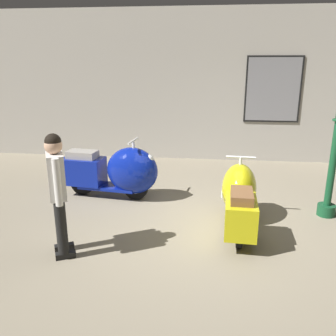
{
  "coord_description": "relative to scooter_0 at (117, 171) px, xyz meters",
  "views": [
    {
      "loc": [
        -0.0,
        -4.65,
        2.38
      ],
      "look_at": [
        -0.63,
        0.86,
        0.69
      ],
      "focal_mm": 37.58,
      "sensor_mm": 36.0,
      "label": 1
    }
  ],
  "objects": [
    {
      "name": "visitor_0",
      "position": [
        -0.21,
        -1.99,
        0.42
      ],
      "size": [
        0.36,
        0.49,
        1.58
      ],
      "rotation": [
        0.0,
        0.0,
        0.46
      ],
      "color": "black",
      "rests_on": "ground"
    },
    {
      "name": "scooter_1",
      "position": [
        2.08,
        -0.9,
        -0.04
      ],
      "size": [
        0.57,
        1.66,
        1.0
      ],
      "rotation": [
        0.0,
        0.0,
        1.52
      ],
      "color": "black",
      "rests_on": "ground"
    },
    {
      "name": "showroom_back_wall",
      "position": [
        1.75,
        2.91,
        1.29
      ],
      "size": [
        18.0,
        0.63,
        3.58
      ],
      "color": "#ADA89E",
      "rests_on": "ground"
    },
    {
      "name": "scooter_0",
      "position": [
        0.0,
        0.0,
        0.0
      ],
      "size": [
        1.83,
        0.73,
        1.09
      ],
      "rotation": [
        0.0,
        0.0,
        -0.13
      ],
      "color": "black",
      "rests_on": "ground"
    },
    {
      "name": "ground_plane",
      "position": [
        1.58,
        -1.18,
        -0.5
      ],
      "size": [
        60.0,
        60.0,
        0.0
      ],
      "primitive_type": "plane",
      "color": "gray"
    }
  ]
}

